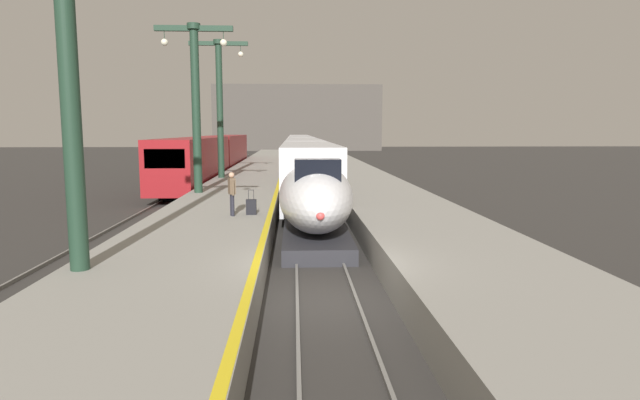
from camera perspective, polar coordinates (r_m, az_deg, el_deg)
ground_plane at (r=13.80m, az=0.73°, el=-10.84°), size 260.00×260.00×0.00m
platform_left at (r=38.16m, az=-7.65°, el=1.65°), size 4.80×110.00×1.05m
platform_right at (r=38.33m, az=4.51°, el=1.72°), size 4.80×110.00×1.05m
platform_left_safety_stripe at (r=37.99m, az=-4.23°, el=2.47°), size 0.20×107.80×0.01m
rail_main_left at (r=40.81m, az=-2.69°, el=1.42°), size 0.08×110.00×0.12m
rail_main_right at (r=40.84m, az=-0.58°, el=1.44°), size 0.08×110.00×0.12m
rail_secondary_left at (r=41.59m, az=-13.92°, el=1.33°), size 0.08×110.00×0.12m
rail_secondary_right at (r=41.33m, az=-11.88°, el=1.35°), size 0.08×110.00×0.12m
highspeed_train_main at (r=53.67m, az=-1.93°, el=4.91°), size 2.92×76.13×3.60m
regional_train_adjacent at (r=49.20m, az=-11.34°, el=4.73°), size 2.85×36.60×3.80m
station_column_near at (r=13.89m, az=-25.62°, el=18.49°), size 4.00×0.68×10.29m
station_column_mid at (r=28.99m, az=-13.15°, el=11.19°), size 4.00×0.68×8.71m
station_column_far at (r=38.00m, az=-10.67°, el=10.87°), size 4.00×0.68×9.39m
passenger_near_edge at (r=20.80m, az=-9.39°, el=1.02°), size 0.33×0.54×1.69m
rolling_suitcase at (r=21.08m, az=-7.35°, el=-0.74°), size 0.40×0.22×0.98m
terminus_back_wall at (r=115.12m, az=-2.41°, el=8.76°), size 36.00×2.00×14.00m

